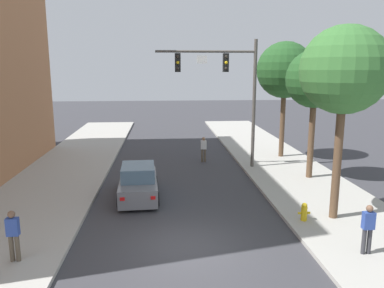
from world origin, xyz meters
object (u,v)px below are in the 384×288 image
Objects in this scene: traffic_signal_mast at (227,81)px; pedestrian_sidewalk_right_walker at (368,227)px; street_tree_third at (285,70)px; street_tree_nearest at (344,71)px; street_tree_second at (315,80)px; fire_hydrant at (304,212)px; pedestrian_crossing_road at (204,148)px; car_lead_grey at (138,183)px; pedestrian_sidewalk_left_walker at (13,233)px.

traffic_signal_mast is 4.57× the size of pedestrian_sidewalk_right_walker.
pedestrian_sidewalk_right_walker is 14.56m from street_tree_third.
street_tree_nearest is 0.98× the size of street_tree_third.
street_tree_second is 0.90× the size of street_tree_third.
traffic_signal_mast reaches higher than fire_hydrant.
pedestrian_crossing_road is 2.28× the size of fire_hydrant.
car_lead_grey is at bearing 156.71° from street_tree_nearest.
fire_hydrant is at bearing -113.26° from street_tree_second.
street_tree_second reaches higher than fire_hydrant.
car_lead_grey is 0.63× the size of street_tree_second.
street_tree_third is at bearing 83.35° from street_tree_nearest.
street_tree_second is (4.19, -2.49, 0.12)m from traffic_signal_mast.
street_tree_nearest is 5.75m from street_tree_second.
pedestrian_crossing_road reaches higher than car_lead_grey.
pedestrian_sidewalk_left_walker is 12.61m from street_tree_nearest.
fire_hydrant is at bearing -74.66° from pedestrian_crossing_road.
street_tree_third reaches higher than fire_hydrant.
traffic_signal_mast is 4.88m from street_tree_second.
fire_hydrant is (-0.99, 2.78, -0.56)m from pedestrian_sidewalk_right_walker.
car_lead_grey reaches higher than fire_hydrant.
street_tree_nearest is 1.09× the size of street_tree_second.
street_tree_second reaches higher than pedestrian_crossing_road.
street_tree_third is (2.53, 10.87, 5.37)m from fire_hydrant.
pedestrian_crossing_road is 8.29m from street_tree_second.
fire_hydrant is at bearing 109.51° from pedestrian_sidewalk_right_walker.
street_tree_second is at bearing -39.96° from pedestrian_crossing_road.
street_tree_nearest is at bearing -69.81° from traffic_signal_mast.
pedestrian_sidewalk_right_walker is 3.00m from fire_hydrant.
pedestrian_sidewalk_left_walker reaches higher than pedestrian_crossing_road.
street_tree_nearest reaches higher than car_lead_grey.
street_tree_nearest is at bearing 9.73° from fire_hydrant.
street_tree_third reaches higher than street_tree_second.
pedestrian_sidewalk_right_walker reaches higher than pedestrian_crossing_road.
traffic_signal_mast is 9.75m from fire_hydrant.
fire_hydrant is 0.10× the size of street_tree_nearest.
pedestrian_sidewalk_left_walker reaches higher than car_lead_grey.
street_tree_third is (0.03, 5.05, 0.45)m from street_tree_second.
street_tree_second is at bearing 33.16° from pedestrian_sidewalk_left_walker.
street_tree_third is (1.24, 10.65, -0.03)m from street_tree_nearest.
fire_hydrant is at bearing -78.54° from traffic_signal_mast.
traffic_signal_mast is 10.42× the size of fire_hydrant.
pedestrian_sidewalk_left_walker is at bearing -133.53° from street_tree_third.
street_tree_nearest is at bearing 12.93° from pedestrian_sidewalk_left_walker.
street_tree_third is at bearing 89.68° from street_tree_second.
pedestrian_crossing_road is 7.33m from street_tree_third.
pedestrian_sidewalk_left_walker is 10.36m from fire_hydrant.
car_lead_grey is 12.77m from street_tree_third.
street_tree_third reaches higher than pedestrian_sidewalk_right_walker.
street_tree_second is at bearing 66.74° from fire_hydrant.
street_tree_third is (9.17, 7.24, 5.15)m from car_lead_grey.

